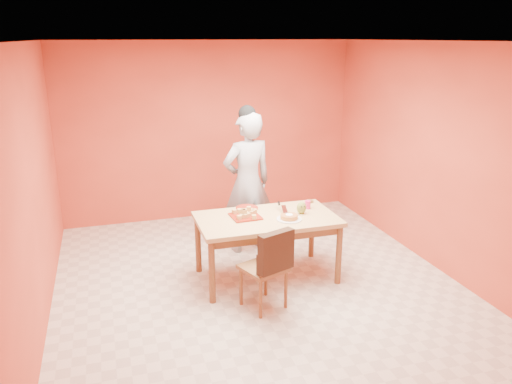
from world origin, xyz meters
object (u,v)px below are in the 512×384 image
object	(u,v)px
dining_table	(267,225)
magenta_glass	(308,205)
checker_tin	(310,201)
dining_chair	(264,266)
person	(247,183)
pastry_platter	(245,216)
egg_ornament	(301,208)
sponge_cake	(289,217)
red_dinner_plate	(247,208)

from	to	relation	value
dining_table	magenta_glass	world-z (taller)	magenta_glass
magenta_glass	checker_tin	world-z (taller)	magenta_glass
dining_chair	person	world-z (taller)	person
pastry_platter	egg_ornament	xyz separation A→B (m)	(0.66, -0.08, 0.06)
dining_table	egg_ornament	world-z (taller)	egg_ornament
pastry_platter	person	bearing A→B (deg)	72.12
dining_chair	person	size ratio (longest dim) A/B	0.49
dining_chair	checker_tin	xyz separation A→B (m)	(0.92, 1.00, 0.30)
pastry_platter	dining_chair	bearing A→B (deg)	-90.59
pastry_platter	sponge_cake	size ratio (longest dim) A/B	1.61
dining_table	red_dinner_plate	size ratio (longest dim) A/B	5.96
person	pastry_platter	distance (m)	0.84
dining_table	person	world-z (taller)	person
dining_chair	pastry_platter	distance (m)	0.78
egg_ornament	magenta_glass	bearing A→B (deg)	58.75
person	egg_ornament	size ratio (longest dim) A/B	12.78
red_dinner_plate	checker_tin	world-z (taller)	checker_tin
egg_ornament	person	bearing A→B (deg)	127.55
person	red_dinner_plate	world-z (taller)	person
person	magenta_glass	bearing A→B (deg)	116.96
dining_table	red_dinner_plate	distance (m)	0.39
dining_table	sponge_cake	xyz separation A→B (m)	(0.21, -0.15, 0.13)
red_dinner_plate	sponge_cake	size ratio (longest dim) A/B	1.35
sponge_cake	egg_ornament	distance (m)	0.26
sponge_cake	egg_ornament	xyz separation A→B (m)	(0.21, 0.15, 0.04)
dining_table	dining_chair	world-z (taller)	dining_chair
magenta_glass	red_dinner_plate	bearing A→B (deg)	163.58
dining_table	magenta_glass	distance (m)	0.60
dining_chair	pastry_platter	size ratio (longest dim) A/B	2.83
dining_chair	red_dinner_plate	xyz separation A→B (m)	(0.11, 1.00, 0.30)
egg_ornament	magenta_glass	world-z (taller)	egg_ornament
red_dinner_plate	magenta_glass	world-z (taller)	magenta_glass
sponge_cake	dining_table	bearing A→B (deg)	144.35
pastry_platter	red_dinner_plate	bearing A→B (deg)	70.47
dining_chair	egg_ornament	distance (m)	0.99
dining_table	sponge_cake	world-z (taller)	sponge_cake
red_dinner_plate	egg_ornament	size ratio (longest dim) A/B	1.85
pastry_platter	checker_tin	xyz separation A→B (m)	(0.92, 0.28, 0.00)
checker_tin	dining_table	bearing A→B (deg)	-152.76
red_dinner_plate	egg_ornament	world-z (taller)	egg_ornament
red_dinner_plate	checker_tin	size ratio (longest dim) A/B	2.97
egg_ornament	pastry_platter	bearing A→B (deg)	-174.26
sponge_cake	egg_ornament	bearing A→B (deg)	35.35
egg_ornament	dining_chair	bearing A→B (deg)	-123.59
checker_tin	magenta_glass	bearing A→B (deg)	-119.05
dining_table	dining_chair	bearing A→B (deg)	-110.58
egg_ornament	red_dinner_plate	bearing A→B (deg)	160.08
dining_table	magenta_glass	xyz separation A→B (m)	(0.57, 0.14, 0.14)
egg_ornament	magenta_glass	size ratio (longest dim) A/B	1.49
pastry_platter	magenta_glass	bearing A→B (deg)	5.06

